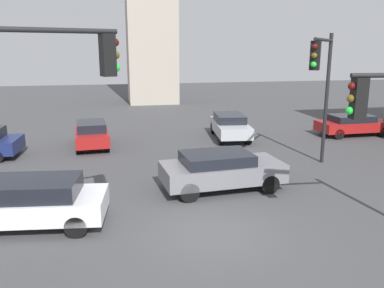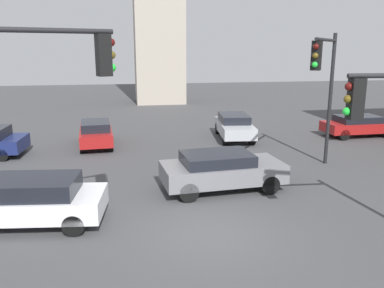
{
  "view_description": "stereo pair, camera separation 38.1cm",
  "coord_description": "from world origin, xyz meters",
  "px_view_note": "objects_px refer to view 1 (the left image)",
  "views": [
    {
      "loc": [
        -2.67,
        -10.33,
        5.22
      ],
      "look_at": [
        0.05,
        3.31,
        1.84
      ],
      "focal_mm": 37.68,
      "sensor_mm": 36.0,
      "label": 1
    },
    {
      "loc": [
        -2.3,
        -10.4,
        5.22
      ],
      "look_at": [
        0.05,
        3.31,
        1.84
      ],
      "focal_mm": 37.68,
      "sensor_mm": 36.0,
      "label": 2
    }
  ],
  "objects_px": {
    "car_1": "(30,202)",
    "car_6": "(353,124)",
    "car_2": "(221,170)",
    "traffic_light_1": "(10,95)",
    "car_5": "(92,133)",
    "car_3": "(230,126)",
    "traffic_light_0": "(322,75)"
  },
  "relations": [
    {
      "from": "car_1",
      "to": "car_6",
      "type": "relative_size",
      "value": 1.07
    },
    {
      "from": "car_1",
      "to": "car_2",
      "type": "bearing_deg",
      "value": -156.36
    },
    {
      "from": "traffic_light_1",
      "to": "car_5",
      "type": "xyz_separation_m",
      "value": [
        0.99,
        12.32,
        -3.49
      ]
    },
    {
      "from": "car_2",
      "to": "car_6",
      "type": "height_order",
      "value": "car_2"
    },
    {
      "from": "car_2",
      "to": "car_3",
      "type": "distance_m",
      "value": 8.72
    },
    {
      "from": "traffic_light_0",
      "to": "car_5",
      "type": "height_order",
      "value": "traffic_light_0"
    },
    {
      "from": "traffic_light_0",
      "to": "car_6",
      "type": "xyz_separation_m",
      "value": [
        5.89,
        6.51,
        -3.45
      ]
    },
    {
      "from": "car_3",
      "to": "car_1",
      "type": "bearing_deg",
      "value": -36.13
    },
    {
      "from": "car_2",
      "to": "car_3",
      "type": "xyz_separation_m",
      "value": [
        2.79,
        8.26,
        -0.02
      ]
    },
    {
      "from": "traffic_light_0",
      "to": "car_6",
      "type": "relative_size",
      "value": 1.32
    },
    {
      "from": "car_1",
      "to": "car_2",
      "type": "distance_m",
      "value": 6.66
    },
    {
      "from": "car_3",
      "to": "car_6",
      "type": "distance_m",
      "value": 7.52
    },
    {
      "from": "traffic_light_1",
      "to": "car_2",
      "type": "relative_size",
      "value": 1.29
    },
    {
      "from": "traffic_light_1",
      "to": "car_2",
      "type": "distance_m",
      "value": 8.29
    },
    {
      "from": "car_2",
      "to": "traffic_light_0",
      "type": "bearing_deg",
      "value": 8.57
    },
    {
      "from": "traffic_light_1",
      "to": "car_1",
      "type": "distance_m",
      "value": 4.36
    },
    {
      "from": "car_2",
      "to": "car_3",
      "type": "bearing_deg",
      "value": 66.47
    },
    {
      "from": "car_5",
      "to": "traffic_light_1",
      "type": "bearing_deg",
      "value": 171.3
    },
    {
      "from": "traffic_light_0",
      "to": "car_5",
      "type": "xyz_separation_m",
      "value": [
        -9.39,
        6.68,
        -3.4
      ]
    },
    {
      "from": "car_5",
      "to": "car_6",
      "type": "distance_m",
      "value": 15.28
    },
    {
      "from": "car_1",
      "to": "car_6",
      "type": "height_order",
      "value": "car_1"
    },
    {
      "from": "car_2",
      "to": "traffic_light_1",
      "type": "bearing_deg",
      "value": -147.35
    },
    {
      "from": "car_5",
      "to": "car_3",
      "type": "bearing_deg",
      "value": -90.26
    },
    {
      "from": "traffic_light_0",
      "to": "car_2",
      "type": "relative_size",
      "value": 1.25
    },
    {
      "from": "car_2",
      "to": "car_6",
      "type": "relative_size",
      "value": 1.05
    },
    {
      "from": "car_2",
      "to": "car_3",
      "type": "relative_size",
      "value": 1.03
    },
    {
      "from": "traffic_light_1",
      "to": "car_3",
      "type": "bearing_deg",
      "value": 33.58
    },
    {
      "from": "car_1",
      "to": "traffic_light_0",
      "type": "bearing_deg",
      "value": -157.86
    },
    {
      "from": "traffic_light_1",
      "to": "car_1",
      "type": "relative_size",
      "value": 1.27
    },
    {
      "from": "car_1",
      "to": "car_3",
      "type": "distance_m",
      "value": 13.72
    },
    {
      "from": "traffic_light_1",
      "to": "traffic_light_0",
      "type": "bearing_deg",
      "value": 6.43
    },
    {
      "from": "traffic_light_1",
      "to": "car_5",
      "type": "bearing_deg",
      "value": 63.35
    }
  ]
}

